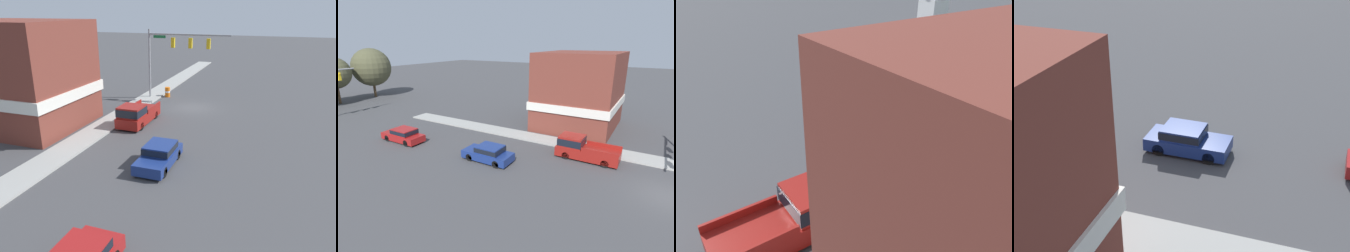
{
  "view_description": "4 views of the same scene",
  "coord_description": "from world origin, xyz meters",
  "views": [
    {
      "loc": [
        -8.38,
        31.54,
        9.65
      ],
      "look_at": [
        -1.41,
        11.66,
        2.09
      ],
      "focal_mm": 35.0,
      "sensor_mm": 36.0,
      "label": 1
    },
    {
      "loc": [
        -18.66,
        1.57,
        9.96
      ],
      "look_at": [
        0.73,
        13.0,
        2.67
      ],
      "focal_mm": 28.0,
      "sensor_mm": 36.0,
      "label": 2
    },
    {
      "loc": [
        12.28,
        2.95,
        10.01
      ],
      "look_at": [
        -0.12,
        11.42,
        1.99
      ],
      "focal_mm": 35.0,
      "sensor_mm": 36.0,
      "label": 3
    },
    {
      "loc": [
        19.09,
        20.27,
        12.52
      ],
      "look_at": [
        -0.72,
        13.46,
        1.86
      ],
      "focal_mm": 50.0,
      "sensor_mm": 36.0,
      "label": 4
    }
  ],
  "objects": [
    {
      "name": "car_second_ahead",
      "position": [
        -2.04,
        23.73,
        0.74
      ],
      "size": [
        1.89,
        4.61,
        1.41
      ],
      "color": "black",
      "rests_on": "ground"
    },
    {
      "name": "ground_plane",
      "position": [
        0.0,
        0.0,
        0.0
      ],
      "size": [
        200.0,
        200.0,
        0.0
      ],
      "primitive_type": "plane",
      "color": "#424244"
    },
    {
      "name": "corner_brick_building",
      "position": [
        12.51,
        9.69,
        4.27
      ],
      "size": [
        10.52,
        8.94,
        8.81
      ],
      "color": "brown",
      "rests_on": "ground"
    },
    {
      "name": "backdrop_tree_right_far",
      "position": [
        10.85,
        47.51,
        5.46
      ],
      "size": [
        6.76,
        6.76,
        8.84
      ],
      "color": "#4C3823",
      "rests_on": "ground"
    },
    {
      "name": "pickup_truck_parked",
      "position": [
        3.26,
        6.69,
        0.95
      ],
      "size": [
        2.08,
        5.34,
        1.94
      ],
      "color": "black",
      "rests_on": "ground"
    },
    {
      "name": "car_lead",
      "position": [
        -1.45,
        13.47,
        0.75
      ],
      "size": [
        1.91,
        4.4,
        1.43
      ],
      "color": "black",
      "rests_on": "ground"
    },
    {
      "name": "sidewalk_curb",
      "position": [
        5.7,
        0.0,
        0.07
      ],
      "size": [
        2.4,
        60.0,
        0.14
      ],
      "color": "#9E9E99",
      "rests_on": "ground"
    }
  ]
}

